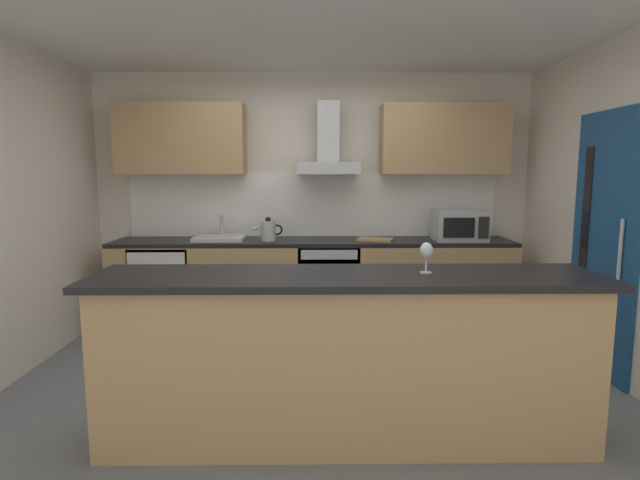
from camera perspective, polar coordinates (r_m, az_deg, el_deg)
name	(u,v)px	position (r m, az deg, el deg)	size (l,w,h in m)	color
ground	(313,386)	(3.88, -0.82, -16.41)	(5.55, 4.54, 0.02)	slate
ceiling	(312,19)	(3.69, -0.91, 23.98)	(5.55, 4.54, 0.02)	white
wall_back	(313,198)	(5.38, -0.84, 4.79)	(5.55, 0.12, 2.60)	silver
wall_right	(637,211)	(4.25, 32.52, 2.77)	(0.12, 4.54, 2.60)	silver
backsplash_tile	(313,205)	(5.31, -0.84, 3.99)	(3.87, 0.02, 0.66)	white
counter_back	(313,283)	(5.12, -0.82, -4.99)	(4.00, 0.60, 0.90)	tan
counter_island	(346,358)	(2.99, 2.97, -13.29)	(2.91, 0.64, 1.00)	tan
upper_cabinets	(313,139)	(5.15, -0.86, 11.44)	(3.95, 0.32, 0.70)	tan
side_door	(603,244)	(4.45, 29.66, -0.39)	(0.08, 0.85, 2.05)	navy
oven	(328,283)	(5.09, 0.90, -4.94)	(0.60, 0.62, 0.80)	slate
refrigerator	(166,287)	(5.31, -17.24, -5.14)	(0.58, 0.60, 0.85)	white
microwave	(459,226)	(5.18, 15.63, 1.61)	(0.50, 0.38, 0.30)	#B7BABC
sink	(220,237)	(5.11, -11.42, 0.28)	(0.50, 0.40, 0.26)	silver
kettle	(268,230)	(4.99, -5.99, 1.11)	(0.29, 0.15, 0.24)	#B7BABC
range_hood	(328,151)	(5.10, 0.89, 10.10)	(0.62, 0.45, 0.72)	#B7BABC
wine_glass	(426,252)	(2.92, 12.00, -1.33)	(0.08, 0.08, 0.18)	silver
chopping_board	(375,239)	(5.03, 6.29, 0.07)	(0.34, 0.22, 0.02)	tan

